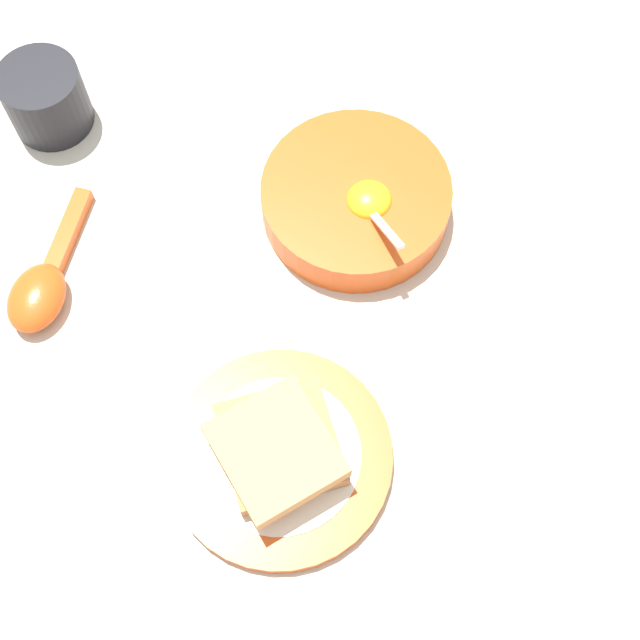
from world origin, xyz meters
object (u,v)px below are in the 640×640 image
object	(u,v)px
soup_spoon	(42,287)
toast_sandwich	(278,447)
toast_plate	(280,457)
egg_bowl	(356,199)
drinking_cup	(45,97)

from	to	relation	value
soup_spoon	toast_sandwich	bearing A→B (deg)	137.24
toast_plate	toast_sandwich	xyz separation A→B (m)	(0.00, -0.00, 0.03)
egg_bowl	soup_spoon	world-z (taller)	egg_bowl
toast_plate	soup_spoon	bearing A→B (deg)	-42.80
soup_spoon	drinking_cup	bearing A→B (deg)	-92.94
toast_plate	soup_spoon	world-z (taller)	soup_spoon
toast_sandwich	toast_plate	bearing A→B (deg)	125.33
toast_plate	soup_spoon	xyz separation A→B (m)	(0.19, -0.18, 0.01)
toast_plate	toast_sandwich	bearing A→B (deg)	-54.67
egg_bowl	toast_plate	bearing A→B (deg)	67.15
egg_bowl	toast_plate	world-z (taller)	egg_bowl
egg_bowl	toast_sandwich	size ratio (longest dim) A/B	1.43
toast_plate	drinking_cup	world-z (taller)	drinking_cup
drinking_cup	toast_plate	bearing A→B (deg)	116.36
egg_bowl	drinking_cup	bearing A→B (deg)	-26.78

